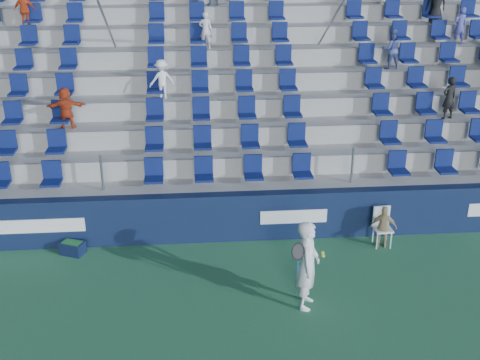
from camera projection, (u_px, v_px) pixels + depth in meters
name	position (u px, v px, depth m)	size (l,w,h in m)	color
ground	(241.00, 317.00, 11.70)	(70.00, 70.00, 0.00)	#307147
sponsor_wall	(231.00, 217.00, 14.35)	(24.00, 0.32, 1.20)	#101B3A
grandstand	(219.00, 97.00, 18.41)	(24.00, 8.17, 6.63)	#9C9C97
tennis_player	(308.00, 265.00, 11.70)	(0.71, 0.78, 1.86)	white
line_judge_chair	(382.00, 223.00, 14.18)	(0.44, 0.45, 0.94)	white
line_judge	(384.00, 227.00, 14.05)	(0.61, 0.25, 1.03)	tan
ball_bin	(72.00, 247.00, 13.88)	(0.63, 0.53, 0.30)	#0E1836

